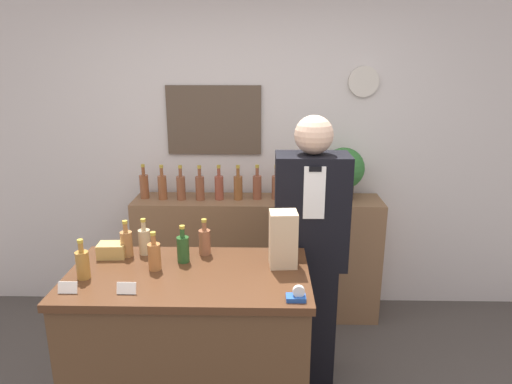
{
  "coord_description": "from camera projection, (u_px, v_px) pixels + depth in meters",
  "views": [
    {
      "loc": [
        0.14,
        -1.61,
        2.04
      ],
      "look_at": [
        0.08,
        1.13,
        1.23
      ],
      "focal_mm": 32.0,
      "sensor_mm": 36.0,
      "label": 1
    }
  ],
  "objects": [
    {
      "name": "counter_bottle_0",
      "position": [
        83.0,
        264.0,
        2.26
      ],
      "size": [
        0.07,
        0.07,
        0.21
      ],
      "color": "#A1702E",
      "rests_on": "display_counter"
    },
    {
      "name": "shopkeeper",
      "position": [
        310.0,
        255.0,
        2.83
      ],
      "size": [
        0.44,
        0.27,
        1.73
      ],
      "color": "black",
      "rests_on": "ground_plane"
    },
    {
      "name": "counter_bottle_5",
      "position": [
        205.0,
        241.0,
        2.54
      ],
      "size": [
        0.07,
        0.07,
        0.21
      ],
      "color": "brown",
      "rests_on": "display_counter"
    },
    {
      "name": "shelf_bottle_5",
      "position": [
        238.0,
        187.0,
        3.5
      ],
      "size": [
        0.07,
        0.07,
        0.27
      ],
      "color": "brown",
      "rests_on": "back_shelf"
    },
    {
      "name": "shelf_bottle_2",
      "position": [
        181.0,
        187.0,
        3.5
      ],
      "size": [
        0.07,
        0.07,
        0.27
      ],
      "color": "brown",
      "rests_on": "back_shelf"
    },
    {
      "name": "shelf_bottle_3",
      "position": [
        200.0,
        187.0,
        3.49
      ],
      "size": [
        0.07,
        0.07,
        0.27
      ],
      "color": "brown",
      "rests_on": "back_shelf"
    },
    {
      "name": "counter_bottle_3",
      "position": [
        154.0,
        255.0,
        2.36
      ],
      "size": [
        0.07,
        0.07,
        0.21
      ],
      "color": "#A46534",
      "rests_on": "display_counter"
    },
    {
      "name": "price_card_right",
      "position": [
        126.0,
        288.0,
        2.12
      ],
      "size": [
        0.09,
        0.02,
        0.06
      ],
      "color": "white",
      "rests_on": "display_counter"
    },
    {
      "name": "shelf_bottle_6",
      "position": [
        257.0,
        186.0,
        3.52
      ],
      "size": [
        0.07,
        0.07,
        0.27
      ],
      "color": "brown",
      "rests_on": "back_shelf"
    },
    {
      "name": "shelf_bottle_7",
      "position": [
        276.0,
        186.0,
        3.52
      ],
      "size": [
        0.07,
        0.07,
        0.27
      ],
      "color": "brown",
      "rests_on": "back_shelf"
    },
    {
      "name": "shelf_bottle_1",
      "position": [
        162.0,
        186.0,
        3.51
      ],
      "size": [
        0.07,
        0.07,
        0.27
      ],
      "color": "brown",
      "rests_on": "back_shelf"
    },
    {
      "name": "counter_bottle_1",
      "position": [
        127.0,
        243.0,
        2.52
      ],
      "size": [
        0.07,
        0.07,
        0.21
      ],
      "color": "#9F6B3A",
      "rests_on": "display_counter"
    },
    {
      "name": "price_card_left",
      "position": [
        68.0,
        288.0,
        2.13
      ],
      "size": [
        0.09,
        0.02,
        0.06
      ],
      "color": "white",
      "rests_on": "display_counter"
    },
    {
      "name": "shelf_bottle_9",
      "position": [
        314.0,
        187.0,
        3.49
      ],
      "size": [
        0.07,
        0.07,
        0.27
      ],
      "color": "brown",
      "rests_on": "back_shelf"
    },
    {
      "name": "back_shelf",
      "position": [
        258.0,
        258.0,
        3.67
      ],
      "size": [
        1.92,
        0.36,
        0.99
      ],
      "color": "brown",
      "rests_on": "ground_plane"
    },
    {
      "name": "counter_bottle_2",
      "position": [
        144.0,
        241.0,
        2.55
      ],
      "size": [
        0.07,
        0.07,
        0.21
      ],
      "color": "tan",
      "rests_on": "display_counter"
    },
    {
      "name": "shelf_bottle_8",
      "position": [
        295.0,
        188.0,
        3.48
      ],
      "size": [
        0.07,
        0.07,
        0.27
      ],
      "color": "brown",
      "rests_on": "back_shelf"
    },
    {
      "name": "display_counter",
      "position": [
        192.0,
        355.0,
        2.47
      ],
      "size": [
        1.24,
        0.67,
        0.98
      ],
      "color": "#4C331E",
      "rests_on": "ground_plane"
    },
    {
      "name": "gift_box",
      "position": [
        112.0,
        250.0,
        2.52
      ],
      "size": [
        0.15,
        0.11,
        0.08
      ],
      "color": "tan",
      "rests_on": "display_counter"
    },
    {
      "name": "paper_bag",
      "position": [
        283.0,
        239.0,
        2.38
      ],
      "size": [
        0.15,
        0.14,
        0.3
      ],
      "color": "tan",
      "rests_on": "display_counter"
    },
    {
      "name": "tape_dispenser",
      "position": [
        297.0,
        296.0,
        2.07
      ],
      "size": [
        0.09,
        0.06,
        0.07
      ],
      "color": "#1E4799",
      "rests_on": "display_counter"
    },
    {
      "name": "back_wall",
      "position": [
        248.0,
        147.0,
        3.66
      ],
      "size": [
        5.2,
        0.09,
        2.7
      ],
      "color": "silver",
      "rests_on": "ground_plane"
    },
    {
      "name": "shelf_bottle_4",
      "position": [
        219.0,
        187.0,
        3.5
      ],
      "size": [
        0.07,
        0.07,
        0.27
      ],
      "color": "brown",
      "rests_on": "back_shelf"
    },
    {
      "name": "potted_plant",
      "position": [
        344.0,
        170.0,
        3.47
      ],
      "size": [
        0.31,
        0.31,
        0.4
      ],
      "color": "#4C3D2D",
      "rests_on": "back_shelf"
    },
    {
      "name": "counter_bottle_4",
      "position": [
        183.0,
        248.0,
        2.45
      ],
      "size": [
        0.07,
        0.07,
        0.21
      ],
      "color": "#244D22",
      "rests_on": "display_counter"
    },
    {
      "name": "shelf_bottle_0",
      "position": [
        144.0,
        185.0,
        3.54
      ],
      "size": [
        0.07,
        0.07,
        0.27
      ],
      "color": "brown",
      "rests_on": "back_shelf"
    }
  ]
}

